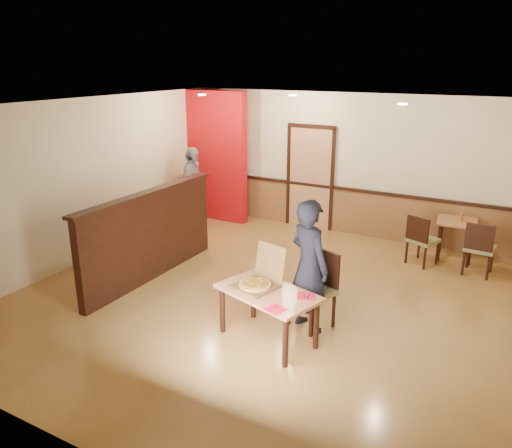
% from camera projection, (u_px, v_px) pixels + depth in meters
% --- Properties ---
extents(floor, '(7.00, 7.00, 0.00)m').
position_uv_depth(floor, '(267.00, 299.00, 7.43)').
color(floor, '#B08344').
rests_on(floor, ground).
extents(ceiling, '(7.00, 7.00, 0.00)m').
position_uv_depth(ceiling, '(268.00, 106.00, 6.55)').
color(ceiling, black).
rests_on(ceiling, wall_back).
extents(wall_back, '(7.00, 0.00, 7.00)m').
position_uv_depth(wall_back, '(349.00, 165.00, 9.90)').
color(wall_back, '#F8EEC2').
rests_on(wall_back, floor).
extents(wall_left, '(0.00, 7.00, 7.00)m').
position_uv_depth(wall_left, '(88.00, 181.00, 8.60)').
color(wall_left, '#F8EEC2').
rests_on(wall_left, floor).
extents(wainscot_back, '(7.00, 0.04, 0.90)m').
position_uv_depth(wainscot_back, '(346.00, 211.00, 10.17)').
color(wainscot_back, brown).
rests_on(wainscot_back, floor).
extents(chair_rail_back, '(7.00, 0.06, 0.06)m').
position_uv_depth(chair_rail_back, '(347.00, 189.00, 10.01)').
color(chair_rail_back, black).
rests_on(chair_rail_back, wall_back).
extents(back_door, '(0.90, 0.06, 2.10)m').
position_uv_depth(back_door, '(310.00, 178.00, 10.35)').
color(back_door, tan).
rests_on(back_door, wall_back).
extents(booth_partition, '(0.20, 3.10, 1.44)m').
position_uv_depth(booth_partition, '(150.00, 234.00, 7.95)').
color(booth_partition, black).
rests_on(booth_partition, floor).
extents(red_accent_panel, '(1.60, 0.20, 2.78)m').
position_uv_depth(red_accent_panel, '(213.00, 156.00, 10.82)').
color(red_accent_panel, '#B30C12').
rests_on(red_accent_panel, floor).
extents(spot_a, '(0.14, 0.14, 0.02)m').
position_uv_depth(spot_a, '(202.00, 95.00, 9.11)').
color(spot_a, beige).
rests_on(spot_a, ceiling).
extents(spot_b, '(0.14, 0.14, 0.02)m').
position_uv_depth(spot_b, '(293.00, 95.00, 9.01)').
color(spot_b, beige).
rests_on(spot_b, ceiling).
extents(spot_c, '(0.14, 0.14, 0.02)m').
position_uv_depth(spot_c, '(402.00, 104.00, 7.17)').
color(spot_c, beige).
rests_on(spot_c, ceiling).
extents(main_table, '(1.41, 1.05, 0.67)m').
position_uv_depth(main_table, '(268.00, 299.00, 6.17)').
color(main_table, '#B6784C').
rests_on(main_table, floor).
extents(diner_chair, '(0.66, 0.66, 1.02)m').
position_uv_depth(diner_chair, '(316.00, 286.00, 6.56)').
color(diner_chair, olive).
rests_on(diner_chair, floor).
extents(side_chair_left, '(0.58, 0.58, 0.89)m').
position_uv_depth(side_chair_left, '(421.00, 238.00, 8.52)').
color(side_chair_left, olive).
rests_on(side_chair_left, floor).
extents(side_chair_right, '(0.48, 0.48, 0.92)m').
position_uv_depth(side_chair_right, '(479.00, 247.00, 8.09)').
color(side_chair_right, olive).
rests_on(side_chair_right, floor).
extents(side_table, '(0.73, 0.73, 0.71)m').
position_uv_depth(side_table, '(456.00, 229.00, 8.80)').
color(side_table, '#B6784C').
rests_on(side_table, floor).
extents(diner, '(0.77, 0.67, 1.76)m').
position_uv_depth(diner, '(309.00, 266.00, 6.36)').
color(diner, black).
rests_on(diner, floor).
extents(passerby, '(0.67, 1.07, 1.70)m').
position_uv_depth(passerby, '(193.00, 188.00, 10.40)').
color(passerby, gray).
rests_on(passerby, floor).
extents(pizza_box, '(0.60, 0.66, 0.50)m').
position_uv_depth(pizza_box, '(258.00, 282.00, 6.24)').
color(pizza_box, brown).
rests_on(pizza_box, main_table).
extents(pizza, '(0.53, 0.53, 0.03)m').
position_uv_depth(pizza, '(255.00, 284.00, 6.21)').
color(pizza, tan).
rests_on(pizza, pizza_box).
extents(napkin_near, '(0.26, 0.26, 0.01)m').
position_uv_depth(napkin_near, '(275.00, 309.00, 5.69)').
color(napkin_near, red).
rests_on(napkin_near, main_table).
extents(napkin_far, '(0.27, 0.27, 0.01)m').
position_uv_depth(napkin_far, '(306.00, 296.00, 5.99)').
color(napkin_far, red).
rests_on(napkin_far, main_table).
extents(condiment, '(0.06, 0.06, 0.14)m').
position_uv_depth(condiment, '(461.00, 217.00, 8.69)').
color(condiment, '#99571B').
rests_on(condiment, side_table).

